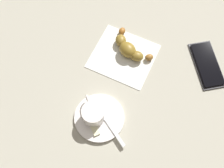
{
  "coord_description": "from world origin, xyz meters",
  "views": [
    {
      "loc": [
        0.3,
        0.12,
        0.74
      ],
      "look_at": [
        0.02,
        -0.0,
        0.01
      ],
      "focal_mm": 44.88,
      "sensor_mm": 36.0,
      "label": 1
    }
  ],
  "objects": [
    {
      "name": "cell_phone",
      "position": [
        -0.16,
        0.23,
        0.0
      ],
      "size": [
        0.17,
        0.14,
        0.01
      ],
      "color": "black",
      "rests_on": "ground"
    },
    {
      "name": "ground_plane",
      "position": [
        0.0,
        0.0,
        0.0
      ],
      "size": [
        1.8,
        1.8,
        0.0
      ],
      "primitive_type": "plane",
      "color": "#A7A492"
    },
    {
      "name": "teaspoon",
      "position": [
        0.11,
        0.02,
        0.01
      ],
      "size": [
        0.09,
        0.13,
        0.01
      ],
      "color": "silver",
      "rests_on": "saucer"
    },
    {
      "name": "croissant",
      "position": [
        -0.11,
        -0.0,
        0.02
      ],
      "size": [
        0.1,
        0.14,
        0.04
      ],
      "color": "#965B22",
      "rests_on": "napkin"
    },
    {
      "name": "espresso_cup",
      "position": [
        0.12,
        -0.01,
        0.03
      ],
      "size": [
        0.07,
        0.07,
        0.05
      ],
      "color": "white",
      "rests_on": "saucer"
    },
    {
      "name": "saucer",
      "position": [
        0.12,
        0.01,
        0.01
      ],
      "size": [
        0.14,
        0.14,
        0.01
      ],
      "primitive_type": "cylinder",
      "color": "white",
      "rests_on": "ground"
    },
    {
      "name": "sugar_packet",
      "position": [
        0.14,
        -0.0,
        0.01
      ],
      "size": [
        0.05,
        0.06,
        0.01
      ],
      "primitive_type": "cube",
      "rotation": [
        0.0,
        0.0,
        7.12
      ],
      "color": "beige",
      "rests_on": "saucer"
    },
    {
      "name": "napkin",
      "position": [
        -0.09,
        -0.01,
        0.0
      ],
      "size": [
        0.17,
        0.18,
        0.0
      ],
      "primitive_type": "cube",
      "rotation": [
        0.0,
        0.0,
        -0.04
      ],
      "color": "white",
      "rests_on": "ground"
    }
  ]
}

